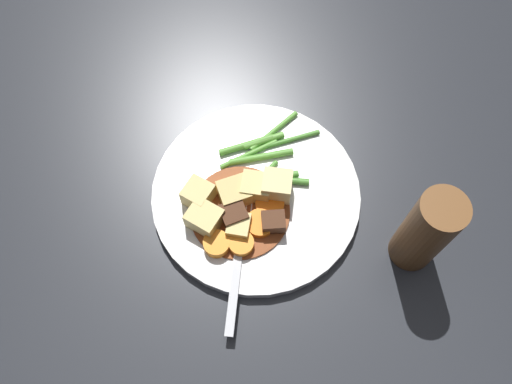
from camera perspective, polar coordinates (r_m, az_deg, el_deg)
name	(u,v)px	position (r m, az deg, el deg)	size (l,w,h in m)	color
ground_plane	(256,197)	(0.65, 0.00, -0.53)	(3.00, 3.00, 0.00)	#26282D
dinner_plate	(256,194)	(0.64, 0.00, -0.27)	(0.26, 0.26, 0.01)	white
stew_sauce	(240,212)	(0.63, -1.79, -2.16)	(0.12, 0.12, 0.00)	brown
carrot_slice_0	(270,205)	(0.63, 1.50, -1.43)	(0.04, 0.04, 0.01)	orange
carrot_slice_1	(217,244)	(0.61, -4.35, -5.71)	(0.03, 0.03, 0.01)	orange
carrot_slice_2	(260,224)	(0.62, 0.43, -3.51)	(0.03, 0.03, 0.01)	orange
carrot_slice_3	(241,244)	(0.61, -1.64, -5.71)	(0.03, 0.03, 0.01)	orange
potato_chunk_0	(198,195)	(0.62, -6.37, -0.28)	(0.03, 0.03, 0.03)	#E5CC7A
potato_chunk_1	(205,218)	(0.61, -5.68, -2.89)	(0.03, 0.04, 0.03)	#E5CC7A
potato_chunk_2	(277,186)	(0.62, 2.32, 0.65)	(0.03, 0.03, 0.03)	#EAD68C
potato_chunk_3	(239,226)	(0.61, -1.92, -3.78)	(0.03, 0.03, 0.02)	#E5CC7A
potato_chunk_4	(234,193)	(0.62, -2.40, -0.11)	(0.04, 0.03, 0.03)	#DBBC6B
potato_chunk_5	(254,189)	(0.62, -0.19, 0.30)	(0.03, 0.03, 0.03)	#E5CC7A
meat_chunk_0	(234,215)	(0.61, -2.46, -2.54)	(0.03, 0.03, 0.02)	#4C2B19
meat_chunk_1	(273,222)	(0.61, 1.91, -3.36)	(0.02, 0.03, 0.02)	#4C2B19
green_bean_0	(273,179)	(0.64, 1.85, 1.39)	(0.01, 0.01, 0.07)	#4C8E33
green_bean_1	(288,180)	(0.64, 3.50, 1.28)	(0.01, 0.01, 0.05)	#4C8E33
green_bean_2	(274,131)	(0.68, 1.98, 6.72)	(0.01, 0.01, 0.08)	#599E38
green_bean_3	(261,157)	(0.66, 0.57, 3.88)	(0.01, 0.01, 0.08)	#599E38
green_bean_4	(292,139)	(0.67, 3.95, 5.79)	(0.01, 0.01, 0.08)	#4C8E33
green_bean_5	(249,154)	(0.66, -0.79, 4.19)	(0.01, 0.01, 0.08)	#599E38
green_bean_6	(261,177)	(0.64, 0.60, 1.68)	(0.01, 0.01, 0.06)	#4C8E33
green_bean_7	(246,145)	(0.66, -1.09, 5.19)	(0.01, 0.01, 0.07)	#599E38
green_bean_8	(264,141)	(0.67, 0.86, 5.66)	(0.01, 0.01, 0.05)	#66AD42
fork	(238,255)	(0.61, -1.97, -6.92)	(0.14, 0.13, 0.00)	silver
pepper_mill	(426,231)	(0.59, 18.18, -4.14)	(0.05, 0.05, 0.13)	brown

